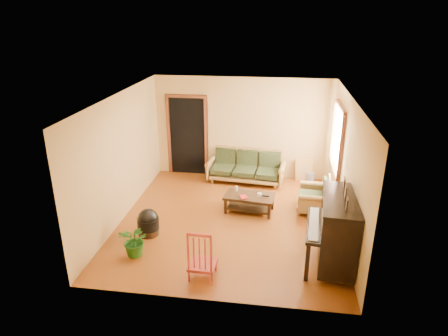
% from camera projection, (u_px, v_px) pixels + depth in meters
% --- Properties ---
extents(floor, '(5.00, 5.00, 0.00)m').
position_uv_depth(floor, '(230.00, 220.00, 8.37)').
color(floor, '#672F0D').
rests_on(floor, ground).
extents(doorway, '(1.08, 0.16, 2.05)m').
position_uv_depth(doorway, '(187.00, 136.00, 10.47)').
color(doorway, black).
rests_on(doorway, floor).
extents(window, '(0.12, 1.36, 1.46)m').
position_uv_depth(window, '(338.00, 138.00, 8.72)').
color(window, white).
rests_on(window, right_wall).
extents(sofa, '(1.99, 0.99, 0.82)m').
position_uv_depth(sofa, '(246.00, 167.00, 10.11)').
color(sofa, olive).
rests_on(sofa, floor).
extents(coffee_table, '(1.13, 0.71, 0.39)m').
position_uv_depth(coffee_table, '(249.00, 203.00, 8.69)').
color(coffee_table, black).
rests_on(coffee_table, floor).
extents(armchair, '(0.81, 0.84, 0.79)m').
position_uv_depth(armchair, '(313.00, 194.00, 8.65)').
color(armchair, olive).
rests_on(armchair, floor).
extents(piano, '(0.95, 1.48, 1.25)m').
position_uv_depth(piano, '(338.00, 232.00, 6.74)').
color(piano, black).
rests_on(piano, floor).
extents(footstool, '(0.51, 0.51, 0.40)m').
position_uv_depth(footstool, '(148.00, 225.00, 7.79)').
color(footstool, black).
rests_on(footstool, floor).
extents(red_chair, '(0.45, 0.49, 0.92)m').
position_uv_depth(red_chair, '(202.00, 252.00, 6.46)').
color(red_chair, maroon).
rests_on(red_chair, floor).
extents(leaning_frame, '(0.45, 0.18, 0.59)m').
position_uv_depth(leaning_frame, '(304.00, 170.00, 10.24)').
color(leaning_frame, gold).
rests_on(leaning_frame, floor).
extents(ceramic_crock, '(0.23, 0.23, 0.24)m').
position_uv_depth(ceramic_crock, '(310.00, 177.00, 10.22)').
color(ceramic_crock, '#385FA8').
rests_on(ceramic_crock, floor).
extents(potted_plant, '(0.66, 0.62, 0.60)m').
position_uv_depth(potted_plant, '(135.00, 241.00, 7.07)').
color(potted_plant, '#215E1A').
rests_on(potted_plant, floor).
extents(book, '(0.23, 0.25, 0.02)m').
position_uv_depth(book, '(240.00, 197.00, 8.49)').
color(book, maroon).
rests_on(book, coffee_table).
extents(candle, '(0.07, 0.07, 0.11)m').
position_uv_depth(candle, '(236.00, 188.00, 8.81)').
color(candle, white).
rests_on(candle, coffee_table).
extents(glass_jar, '(0.10, 0.10, 0.06)m').
position_uv_depth(glass_jar, '(260.00, 195.00, 8.58)').
color(glass_jar, silver).
rests_on(glass_jar, coffee_table).
extents(remote, '(0.17, 0.06, 0.02)m').
position_uv_depth(remote, '(265.00, 196.00, 8.57)').
color(remote, black).
rests_on(remote, coffee_table).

